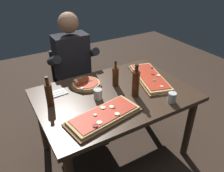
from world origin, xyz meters
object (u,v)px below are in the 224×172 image
(pizza_round_far, at_px, (86,84))
(tumbler_far_side, at_px, (172,98))
(pizza_rectangular_left, at_px, (150,77))
(tumbler_near_camera, at_px, (98,94))
(oil_bottle_amber, at_px, (116,76))
(diner_chair, at_px, (72,81))
(dining_table, at_px, (115,102))
(vinegar_bottle_green, at_px, (136,83))
(seated_diner, at_px, (74,66))
(wine_bottle_dark, at_px, (49,94))
(pizza_rectangular_front, at_px, (104,116))

(pizza_round_far, relative_size, tumbler_far_side, 3.22)
(pizza_rectangular_left, height_order, tumbler_near_camera, tumbler_near_camera)
(pizza_rectangular_left, height_order, oil_bottle_amber, oil_bottle_amber)
(oil_bottle_amber, relative_size, diner_chair, 0.29)
(dining_table, xyz_separation_m, vinegar_bottle_green, (0.14, -0.13, 0.22))
(seated_diner, bearing_deg, wine_bottle_dark, -126.22)
(tumbler_near_camera, bearing_deg, pizza_round_far, 89.60)
(oil_bottle_amber, bearing_deg, wine_bottle_dark, -179.50)
(wine_bottle_dark, height_order, tumbler_far_side, wine_bottle_dark)
(oil_bottle_amber, relative_size, tumbler_far_side, 2.84)
(tumbler_near_camera, distance_m, tumbler_far_side, 0.64)
(pizza_round_far, relative_size, tumbler_near_camera, 3.16)
(dining_table, relative_size, wine_bottle_dark, 5.22)
(pizza_rectangular_left, relative_size, oil_bottle_amber, 2.67)
(dining_table, xyz_separation_m, pizza_round_far, (-0.17, 0.25, 0.12))
(pizza_rectangular_front, distance_m, tumbler_near_camera, 0.28)
(pizza_rectangular_left, xyz_separation_m, diner_chair, (-0.55, 0.81, -0.27))
(tumbler_far_side, height_order, seated_diner, seated_diner)
(vinegar_bottle_green, bearing_deg, seated_diner, 105.66)
(dining_table, bearing_deg, pizza_round_far, 124.32)
(pizza_round_far, distance_m, oil_bottle_amber, 0.29)
(pizza_rectangular_left, height_order, vinegar_bottle_green, vinegar_bottle_green)
(pizza_rectangular_left, height_order, wine_bottle_dark, wine_bottle_dark)
(dining_table, relative_size, tumbler_far_side, 15.48)
(dining_table, height_order, tumbler_far_side, tumbler_far_side)
(pizza_round_far, distance_m, diner_chair, 0.67)
(oil_bottle_amber, height_order, diner_chair, oil_bottle_amber)
(dining_table, height_order, vinegar_bottle_green, vinegar_bottle_green)
(pizza_round_far, relative_size, diner_chair, 0.33)
(dining_table, relative_size, tumbler_near_camera, 15.21)
(pizza_rectangular_left, bearing_deg, seated_diner, 128.52)
(dining_table, bearing_deg, tumbler_far_side, -46.66)
(pizza_rectangular_left, bearing_deg, pizza_rectangular_front, -155.77)
(pizza_round_far, bearing_deg, seated_diner, 82.37)
(pizza_rectangular_front, bearing_deg, pizza_round_far, 80.73)
(vinegar_bottle_green, relative_size, seated_diner, 0.23)
(pizza_rectangular_front, relative_size, seated_diner, 0.48)
(wine_bottle_dark, height_order, vinegar_bottle_green, vinegar_bottle_green)
(dining_table, bearing_deg, pizza_rectangular_front, -133.80)
(dining_table, relative_size, pizza_rectangular_left, 2.05)
(tumbler_far_side, bearing_deg, diner_chair, 110.32)
(tumbler_near_camera, distance_m, seated_diner, 0.74)
(pizza_rectangular_left, xyz_separation_m, pizza_round_far, (-0.61, 0.20, 0.00))
(pizza_rectangular_left, distance_m, seated_diner, 0.88)
(pizza_rectangular_left, bearing_deg, pizza_round_far, 161.71)
(pizza_rectangular_front, distance_m, tumbler_far_side, 0.61)
(wine_bottle_dark, relative_size, diner_chair, 0.31)
(wine_bottle_dark, relative_size, oil_bottle_amber, 1.04)
(pizza_rectangular_front, bearing_deg, tumbler_far_side, -9.62)
(dining_table, relative_size, vinegar_bottle_green, 4.58)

